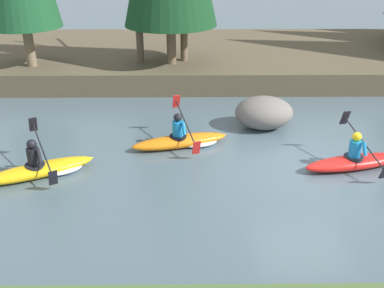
% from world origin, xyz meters
% --- Properties ---
extents(ground_plane, '(90.00, 90.00, 0.00)m').
position_xyz_m(ground_plane, '(0.00, 0.00, 0.00)').
color(ground_plane, '#4C606B').
extents(riverbank_far, '(44.00, 8.46, 0.82)m').
position_xyz_m(riverbank_far, '(0.00, 9.82, 0.41)').
color(riverbank_far, brown).
rests_on(riverbank_far, ground).
extents(kayaker_lead, '(2.78, 2.05, 1.20)m').
position_xyz_m(kayaker_lead, '(1.16, 0.10, 0.22)').
color(kayaker_lead, red).
rests_on(kayaker_lead, ground).
extents(kayaker_middle, '(2.76, 2.03, 1.20)m').
position_xyz_m(kayaker_middle, '(-3.20, 1.44, 0.20)').
color(kayaker_middle, orange).
rests_on(kayaker_middle, ground).
extents(kayaker_trailing, '(2.67, 1.93, 1.20)m').
position_xyz_m(kayaker_trailing, '(-6.67, -0.19, 0.20)').
color(kayaker_trailing, yellow).
rests_on(kayaker_trailing, ground).
extents(boulder_midstream, '(1.76, 1.37, 0.99)m').
position_xyz_m(boulder_midstream, '(-0.78, 2.74, 0.50)').
color(boulder_midstream, slate).
rests_on(boulder_midstream, ground).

